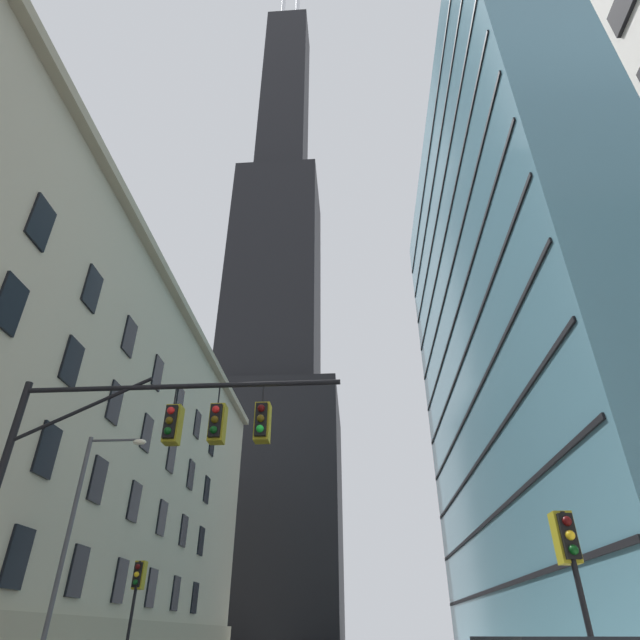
{
  "coord_description": "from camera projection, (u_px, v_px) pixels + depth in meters",
  "views": [
    {
      "loc": [
        2.19,
        -7.98,
        1.4
      ],
      "look_at": [
        0.62,
        15.1,
        15.53
      ],
      "focal_mm": 29.11,
      "sensor_mm": 36.0,
      "label": 1
    }
  ],
  "objects": [
    {
      "name": "station_building",
      "position": [
        15.0,
        439.0,
        32.62
      ],
      "size": [
        16.99,
        56.81,
        24.01
      ],
      "color": "#B2A88E",
      "rests_on": "ground"
    },
    {
      "name": "glass_office_midrise",
      "position": [
        551.0,
        317.0,
        43.18
      ],
      "size": [
        15.9,
        41.17,
        48.18
      ],
      "color": "teal",
      "rests_on": "ground"
    },
    {
      "name": "street_lamppost",
      "position": [
        79.0,
        524.0,
        20.24
      ],
      "size": [
        2.52,
        0.32,
        8.48
      ],
      "color": "#47474C",
      "rests_on": "sidewalk_left"
    },
    {
      "name": "traffic_light_far_left",
      "position": [
        138.0,
        582.0,
        20.74
      ],
      "size": [
        0.4,
        0.63,
        3.87
      ],
      "color": "black",
      "rests_on": "sidewalk_left"
    },
    {
      "name": "traffic_light_near_right",
      "position": [
        569.0,
        547.0,
        10.94
      ],
      "size": [
        0.4,
        0.63,
        3.57
      ],
      "color": "black",
      "rests_on": "sidewalk_right"
    },
    {
      "name": "traffic_signal_mast",
      "position": [
        151.0,
        447.0,
        13.54
      ],
      "size": [
        9.02,
        0.63,
        7.47
      ],
      "color": "black",
      "rests_on": "sidewalk_left"
    },
    {
      "name": "dark_skyscraper",
      "position": [
        273.0,
        329.0,
        101.52
      ],
      "size": [
        25.1,
        25.1,
        185.47
      ],
      "color": "black",
      "rests_on": "ground"
    }
  ]
}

